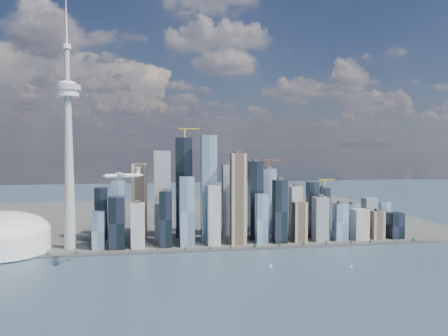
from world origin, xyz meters
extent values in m
plane|color=#2E4551|center=(0.00, 0.00, 0.00)|extent=(4000.00, 4000.00, 0.00)
cube|color=#383838|center=(0.00, 250.00, 2.00)|extent=(1100.00, 22.00, 4.00)
cube|color=#4C4C47|center=(0.00, 700.00, 1.50)|extent=(1400.00, 900.00, 3.00)
cylinder|color=#3F2D1E|center=(-390.00, 250.00, 5.20)|extent=(1.00, 1.00, 2.40)
cone|color=#1A481A|center=(-390.00, 250.00, 8.80)|extent=(7.20, 7.20, 8.00)
cylinder|color=#3F2D1E|center=(-303.33, 250.00, 5.20)|extent=(1.00, 1.00, 2.40)
cone|color=#1A481A|center=(-303.33, 250.00, 8.80)|extent=(7.20, 7.20, 8.00)
cylinder|color=#3F2D1E|center=(-216.67, 250.00, 5.20)|extent=(1.00, 1.00, 2.40)
cone|color=#1A481A|center=(-216.67, 250.00, 8.80)|extent=(7.20, 7.20, 8.00)
cylinder|color=#3F2D1E|center=(-130.00, 250.00, 5.20)|extent=(1.00, 1.00, 2.40)
cone|color=#1A481A|center=(-130.00, 250.00, 8.80)|extent=(7.20, 7.20, 8.00)
cylinder|color=#3F2D1E|center=(-43.33, 250.00, 5.20)|extent=(1.00, 1.00, 2.40)
cone|color=#1A481A|center=(-43.33, 250.00, 8.80)|extent=(7.20, 7.20, 8.00)
cylinder|color=#3F2D1E|center=(43.33, 250.00, 5.20)|extent=(1.00, 1.00, 2.40)
cone|color=#1A481A|center=(43.33, 250.00, 8.80)|extent=(7.20, 7.20, 8.00)
cylinder|color=#3F2D1E|center=(130.00, 250.00, 5.20)|extent=(1.00, 1.00, 2.40)
cone|color=#1A481A|center=(130.00, 250.00, 8.80)|extent=(7.20, 7.20, 8.00)
cylinder|color=#3F2D1E|center=(216.67, 250.00, 5.20)|extent=(1.00, 1.00, 2.40)
cone|color=#1A481A|center=(216.67, 250.00, 8.80)|extent=(7.20, 7.20, 8.00)
cylinder|color=#3F2D1E|center=(303.33, 250.00, 5.20)|extent=(1.00, 1.00, 2.40)
cone|color=#1A481A|center=(303.33, 250.00, 8.80)|extent=(7.20, 7.20, 8.00)
cylinder|color=#3F2D1E|center=(390.00, 250.00, 5.20)|extent=(1.00, 1.00, 2.40)
cone|color=#1A481A|center=(390.00, 250.00, 8.80)|extent=(7.20, 7.20, 8.00)
cylinder|color=#3F2D1E|center=(476.67, 250.00, 5.20)|extent=(1.00, 1.00, 2.40)
cone|color=#1A481A|center=(476.67, 250.00, 8.80)|extent=(7.20, 7.20, 8.00)
cube|color=black|center=(-200.00, 290.00, 60.59)|extent=(34.00, 34.00, 115.18)
cube|color=#6A80A1|center=(-200.00, 340.00, 76.30)|extent=(30.00, 30.00, 146.60)
cube|color=#B1B2AD|center=(-150.00, 290.00, 52.74)|extent=(30.00, 30.00, 99.48)
cube|color=tan|center=(-150.00, 395.00, 94.62)|extent=(36.00, 36.00, 183.25)
cube|color=gray|center=(-95.00, 340.00, 110.33)|extent=(38.00, 38.00, 214.66)
cube|color=black|center=(-95.00, 290.00, 65.83)|extent=(28.00, 28.00, 125.66)
cube|color=#6A80A1|center=(-40.00, 290.00, 81.53)|extent=(32.00, 32.00, 157.07)
cube|color=black|center=(-40.00, 395.00, 126.04)|extent=(40.00, 40.00, 246.07)
cube|color=#6A80A1|center=(15.00, 340.00, 128.66)|extent=(36.00, 36.00, 251.31)
cube|color=#B1B2AD|center=(15.00, 290.00, 71.06)|extent=(28.00, 28.00, 136.13)
cube|color=tan|center=(70.00, 290.00, 107.71)|extent=(34.00, 34.00, 209.43)
cube|color=gray|center=(70.00, 395.00, 92.01)|extent=(30.00, 30.00, 178.01)
cube|color=black|center=(125.00, 340.00, 97.24)|extent=(32.00, 32.00, 188.48)
cube|color=#6A80A1|center=(125.00, 290.00, 60.59)|extent=(26.00, 26.00, 115.18)
cube|color=black|center=(175.00, 290.00, 76.30)|extent=(30.00, 30.00, 146.60)
cube|color=#6A80A1|center=(175.00, 395.00, 86.77)|extent=(34.00, 34.00, 167.54)
cube|color=#B1B2AD|center=(225.00, 340.00, 65.83)|extent=(28.00, 28.00, 125.66)
cube|color=tan|center=(225.00, 290.00, 50.12)|extent=(30.00, 30.00, 94.24)
cube|color=gray|center=(275.00, 290.00, 55.36)|extent=(32.00, 32.00, 104.71)
cube|color=black|center=(275.00, 340.00, 71.06)|extent=(26.00, 26.00, 136.13)
cube|color=#6A80A1|center=(325.00, 290.00, 47.50)|extent=(30.00, 30.00, 89.01)
cube|color=black|center=(325.00, 395.00, 60.59)|extent=(28.00, 28.00, 115.18)
cube|color=#6A80A1|center=(375.00, 340.00, 42.27)|extent=(30.00, 30.00, 78.53)
cube|color=#B1B2AD|center=(375.00, 290.00, 39.65)|extent=(34.00, 34.00, 73.30)
cube|color=tan|center=(420.00, 290.00, 37.03)|extent=(28.00, 28.00, 68.06)
cube|color=gray|center=(420.00, 340.00, 50.12)|extent=(30.00, 30.00, 94.24)
cube|color=black|center=(465.00, 290.00, 34.41)|extent=(32.00, 32.00, 62.83)
cube|color=#6A80A1|center=(465.00, 340.00, 44.89)|extent=(26.00, 26.00, 83.77)
cube|color=black|center=(-240.00, 395.00, 65.83)|extent=(30.00, 30.00, 125.66)
cube|color=#6A80A1|center=(-240.00, 290.00, 44.89)|extent=(26.00, 26.00, 83.77)
cube|color=yellow|center=(-40.00, 395.00, 260.07)|extent=(3.00, 3.00, 22.00)
cube|color=yellow|center=(-31.75, 395.00, 271.07)|extent=(55.00, 2.20, 2.20)
cube|color=#383838|center=(-56.50, 395.00, 273.07)|extent=(6.00, 4.00, 4.00)
cube|color=#BD351B|center=(175.00, 395.00, 181.54)|extent=(3.00, 3.00, 22.00)
cube|color=#BD351B|center=(182.20, 395.00, 192.54)|extent=(48.00, 2.20, 2.20)
cube|color=#383838|center=(160.60, 395.00, 194.54)|extent=(6.00, 4.00, 4.00)
cube|color=yellow|center=(325.00, 395.00, 129.18)|extent=(3.00, 3.00, 22.00)
cube|color=yellow|center=(331.75, 395.00, 140.18)|extent=(45.00, 2.20, 2.20)
cube|color=#383838|center=(311.50, 395.00, 142.18)|extent=(6.00, 4.00, 4.00)
cone|color=#9B9A96|center=(-300.00, 310.00, 173.00)|extent=(26.00, 26.00, 340.00)
cylinder|color=white|center=(-300.00, 310.00, 343.00)|extent=(48.00, 48.00, 14.00)
cylinder|color=#9B9A96|center=(-300.00, 310.00, 355.00)|extent=(56.00, 56.00, 12.00)
ellipsoid|color=white|center=(-300.00, 310.00, 363.00)|extent=(40.00, 40.00, 14.00)
cylinder|color=#9B9A96|center=(-300.00, 310.00, 403.00)|extent=(11.00, 11.00, 80.00)
cylinder|color=white|center=(-300.00, 310.00, 443.00)|extent=(18.00, 18.00, 10.00)
cone|color=silver|center=(-300.00, 310.00, 501.00)|extent=(7.00, 7.00, 105.00)
cylinder|color=white|center=(-440.00, 300.00, 25.00)|extent=(200.00, 200.00, 44.00)
ellipsoid|color=white|center=(-440.00, 300.00, 47.00)|extent=(200.00, 200.00, 84.00)
cylinder|color=white|center=(-173.92, 118.98, 175.62)|extent=(60.14, 22.03, 7.41)
cone|color=white|center=(-204.20, 111.27, 175.62)|extent=(9.68, 9.18, 7.41)
cone|color=white|center=(-142.52, 126.98, 175.62)|extent=(13.04, 10.03, 7.41)
cube|color=white|center=(-176.17, 118.41, 179.55)|extent=(24.96, 65.08, 1.16)
cylinder|color=white|center=(-173.03, 106.07, 177.70)|extent=(13.36, 7.18, 4.17)
cylinder|color=white|center=(-179.31, 130.74, 177.70)|extent=(13.36, 7.18, 4.17)
cylinder|color=#3F3F3F|center=(-179.76, 104.36, 177.70)|extent=(2.62, 9.06, 9.26)
cylinder|color=#3F3F3F|center=(-186.04, 129.03, 177.70)|extent=(2.62, 9.06, 9.26)
cube|color=white|center=(-145.89, 126.12, 183.02)|extent=(6.51, 2.50, 12.73)
cube|color=white|center=(-145.89, 126.12, 189.50)|extent=(10.07, 21.44, 0.81)
cube|color=white|center=(98.60, 101.72, 0.40)|extent=(6.16, 2.28, 0.81)
cylinder|color=#999999|center=(98.60, 101.72, 5.03)|extent=(0.24, 0.24, 9.06)
cube|color=white|center=(247.10, 73.69, 0.34)|extent=(5.36, 2.94, 0.68)
cylinder|color=#999999|center=(247.10, 73.69, 4.28)|extent=(0.21, 0.21, 7.70)
camera|label=1|loc=(-121.01, -684.84, 230.54)|focal=35.00mm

